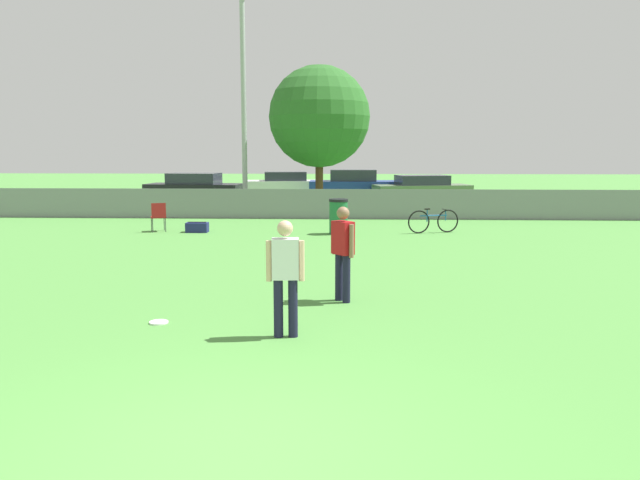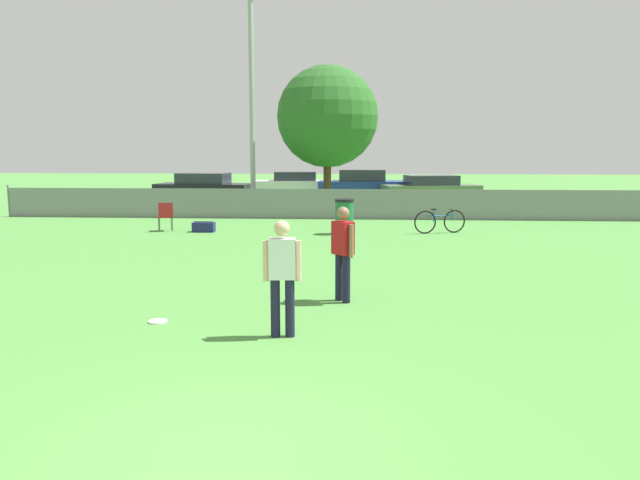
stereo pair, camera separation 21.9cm
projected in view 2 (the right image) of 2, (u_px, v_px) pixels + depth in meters
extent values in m
plane|color=#4C8C3D|center=(220.00, 457.00, 5.21)|extent=(120.00, 120.00, 0.00)
cube|color=gray|center=(329.00, 204.00, 22.91)|extent=(24.38, 0.03, 1.10)
cylinder|color=slate|center=(9.00, 201.00, 23.68)|extent=(0.07, 0.07, 1.21)
cylinder|color=#9E9EA3|center=(252.00, 103.00, 24.51)|extent=(0.20, 0.20, 8.65)
cylinder|color=#4C331E|center=(327.00, 183.00, 25.88)|extent=(0.32, 0.32, 2.31)
sphere|color=#286023|center=(327.00, 117.00, 25.49)|extent=(4.15, 4.15, 4.15)
cylinder|color=#191933|center=(339.00, 277.00, 10.55)|extent=(0.13, 0.13, 0.81)
cylinder|color=#191933|center=(346.00, 279.00, 10.39)|extent=(0.13, 0.13, 0.81)
cube|color=#B21419|center=(343.00, 238.00, 10.37)|extent=(0.40, 0.42, 0.55)
sphere|color=#8C664C|center=(343.00, 213.00, 10.31)|extent=(0.21, 0.21, 0.21)
cylinder|color=#8C664C|center=(335.00, 238.00, 10.55)|extent=(0.08, 0.08, 0.55)
cylinder|color=#8C664C|center=(351.00, 241.00, 10.20)|extent=(0.08, 0.08, 0.55)
cylinder|color=#191933|center=(275.00, 308.00, 8.50)|extent=(0.13, 0.13, 0.81)
cylinder|color=#191933|center=(290.00, 308.00, 8.51)|extent=(0.13, 0.13, 0.81)
cube|color=silver|center=(282.00, 259.00, 8.40)|extent=(0.38, 0.25, 0.55)
sphere|color=#D8AD8C|center=(282.00, 228.00, 8.34)|extent=(0.21, 0.21, 0.21)
cylinder|color=#D8AD8C|center=(266.00, 261.00, 8.40)|extent=(0.08, 0.08, 0.55)
cylinder|color=#D8AD8C|center=(299.00, 261.00, 8.41)|extent=(0.08, 0.08, 0.55)
cylinder|color=white|center=(158.00, 321.00, 9.27)|extent=(0.28, 0.28, 0.03)
torus|color=white|center=(158.00, 321.00, 9.27)|extent=(0.28, 0.28, 0.03)
cylinder|color=#333338|center=(171.00, 223.00, 19.80)|extent=(0.02, 0.02, 0.43)
cylinder|color=#333338|center=(159.00, 224.00, 19.67)|extent=(0.02, 0.02, 0.43)
cylinder|color=#333338|center=(173.00, 225.00, 19.43)|extent=(0.02, 0.02, 0.43)
cylinder|color=#333338|center=(160.00, 225.00, 19.31)|extent=(0.02, 0.02, 0.43)
cube|color=maroon|center=(165.00, 217.00, 19.52)|extent=(0.57, 0.57, 0.03)
cube|color=maroon|center=(166.00, 210.00, 19.29)|extent=(0.41, 0.19, 0.44)
torus|color=black|center=(425.00, 222.00, 18.89)|extent=(0.69, 0.25, 0.71)
torus|color=black|center=(454.00, 221.00, 19.12)|extent=(0.69, 0.25, 0.71)
cylinder|color=#195999|center=(440.00, 216.00, 18.98)|extent=(0.86, 0.30, 0.04)
cylinder|color=#195999|center=(434.00, 216.00, 18.93)|extent=(0.03, 0.03, 0.37)
cylinder|color=#195999|center=(452.00, 215.00, 19.07)|extent=(0.03, 0.03, 0.33)
cube|color=black|center=(434.00, 209.00, 18.90)|extent=(0.17, 0.11, 0.04)
cylinder|color=black|center=(452.00, 210.00, 19.05)|extent=(0.16, 0.43, 0.03)
cylinder|color=#1E6638|center=(344.00, 218.00, 18.83)|extent=(0.55, 0.55, 0.98)
cylinder|color=black|center=(345.00, 200.00, 18.75)|extent=(0.58, 0.58, 0.08)
cube|color=navy|center=(204.00, 227.00, 19.35)|extent=(0.67, 0.37, 0.30)
cube|color=black|center=(204.00, 222.00, 19.32)|extent=(0.57, 0.04, 0.02)
cylinder|color=black|center=(236.00, 195.00, 30.98)|extent=(0.63, 0.24, 0.62)
cylinder|color=black|center=(227.00, 197.00, 29.49)|extent=(0.63, 0.24, 0.62)
cylinder|color=black|center=(182.00, 194.00, 31.42)|extent=(0.63, 0.24, 0.62)
cylinder|color=black|center=(170.00, 196.00, 29.93)|extent=(0.63, 0.24, 0.62)
cube|color=black|center=(204.00, 191.00, 30.42)|extent=(4.72, 2.15, 0.69)
cube|color=#2D333D|center=(203.00, 178.00, 30.33)|extent=(2.51, 1.74, 0.52)
cylinder|color=black|center=(318.00, 189.00, 35.18)|extent=(0.64, 0.26, 0.62)
cylinder|color=black|center=(320.00, 191.00, 33.61)|extent=(0.64, 0.26, 0.62)
cylinder|color=black|center=(270.00, 189.00, 35.00)|extent=(0.64, 0.26, 0.62)
cylinder|color=black|center=(270.00, 191.00, 33.43)|extent=(0.64, 0.26, 0.62)
cube|color=white|center=(295.00, 186.00, 34.28)|extent=(4.53, 2.37, 0.65)
cube|color=#2D333D|center=(295.00, 176.00, 34.19)|extent=(2.44, 1.88, 0.48)
cylinder|color=black|center=(388.00, 192.00, 32.21)|extent=(0.66, 0.19, 0.66)
cylinder|color=black|center=(390.00, 194.00, 30.74)|extent=(0.66, 0.19, 0.66)
cylinder|color=black|center=(336.00, 192.00, 32.35)|extent=(0.66, 0.19, 0.66)
cylinder|color=black|center=(335.00, 194.00, 30.89)|extent=(0.66, 0.19, 0.66)
cube|color=navy|center=(362.00, 188.00, 31.51)|extent=(4.40, 1.75, 0.76)
cube|color=#2D333D|center=(362.00, 175.00, 31.42)|extent=(2.30, 1.52, 0.57)
cylinder|color=black|center=(454.00, 194.00, 30.99)|extent=(0.69, 0.31, 0.67)
cylinder|color=black|center=(465.00, 196.00, 29.54)|extent=(0.69, 0.31, 0.67)
cylinder|color=black|center=(398.00, 195.00, 30.60)|extent=(0.69, 0.31, 0.67)
cylinder|color=black|center=(406.00, 197.00, 29.14)|extent=(0.69, 0.31, 0.67)
cube|color=#59724C|center=(431.00, 191.00, 30.04)|extent=(4.84, 2.60, 0.61)
cube|color=#2D333D|center=(431.00, 180.00, 29.96)|extent=(2.64, 1.95, 0.46)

